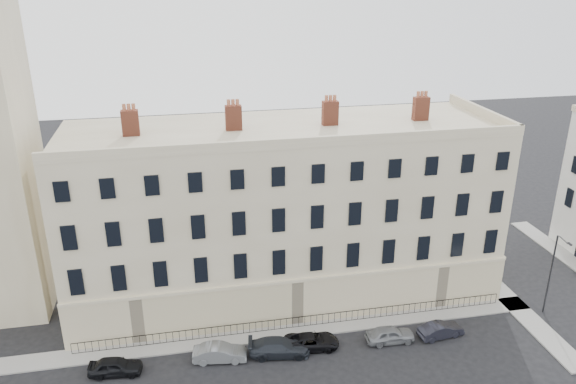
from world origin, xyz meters
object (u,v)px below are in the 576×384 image
Objects in this scene: car_a at (115,366)px; car_e at (390,334)px; car_c at (279,347)px; car_f at (441,330)px; car_b at (220,353)px; car_d at (312,341)px; streetlamp at (552,271)px.

car_e reaches higher than car_a.
car_c reaches higher than car_f.
car_b is 1.04× the size of car_e.
car_d is 1.15× the size of car_f.
car_f is (12.91, -0.33, -0.07)m from car_c.
car_d is at bearing -81.78° from car_b.
car_e is 4.15m from car_f.
streetlamp is (14.25, 1.17, 3.34)m from car_e.
car_e reaches higher than car_d.
car_a is at bearing 95.08° from car_d.
streetlamp reaches higher than car_d.
car_d is at bearing -168.95° from streetlamp.
car_d is 20.71m from streetlamp.
car_b is 17.36m from car_f.
car_f is 0.51× the size of streetlamp.
car_d is 1.10× the size of car_e.
car_b is at bearing -84.13° from car_a.
car_d is 0.58× the size of streetlamp.
streetlamp is at bearing -83.12° from car_e.
car_d is (14.49, 0.11, -0.06)m from car_a.
car_a is at bearing 91.23° from car_e.
car_e is at bearing -166.27° from streetlamp.
streetlamp is (10.10, 1.35, 3.39)m from car_f.
car_f is at bearing -85.59° from car_a.
car_c is at bearing -85.37° from car_b.
car_a is 0.99× the size of car_e.
car_b is 0.55× the size of streetlamp.
streetlamp is at bearing -89.86° from car_f.
car_b reaches higher than car_a.
car_c is 1.21× the size of car_e.
streetlamp reaches higher than car_c.
car_b is 4.44m from car_c.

